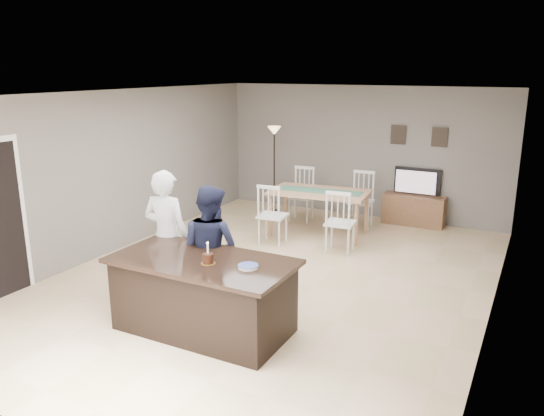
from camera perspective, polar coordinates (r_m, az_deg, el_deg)
The scene contains 13 objects.
floor at distance 7.98m, azimuth 0.14°, elevation -7.57°, with size 8.00×8.00×0.00m, color tan.
room_shell at distance 7.50m, azimuth 0.15°, elevation 4.36°, with size 8.00×8.00×8.00m.
kitchen_island at distance 6.38m, azimuth -7.38°, elevation -9.23°, with size 2.15×1.10×0.90m.
tv_console at distance 10.90m, azimuth 14.99°, elevation -0.22°, with size 1.20×0.40×0.60m, color brown.
television at distance 10.84m, azimuth 15.27°, elevation 2.74°, with size 0.91×0.12×0.53m, color black.
tv_screen_glow at distance 10.76m, azimuth 15.18°, elevation 2.70°, with size 0.78×0.78×0.00m, color orange.
picture_frames at distance 10.84m, azimuth 15.49°, elevation 7.49°, with size 1.10×0.02×0.38m.
woman at distance 7.18m, azimuth -11.26°, elevation -2.93°, with size 0.65×0.42×1.77m, color silver.
man at distance 6.80m, azimuth -6.62°, elevation -4.32°, with size 0.80×0.62×1.64m, color #171B33.
birthday_cake at distance 6.06m, azimuth -6.89°, elevation -5.39°, with size 0.17×0.17×0.26m.
plate_stack at distance 5.90m, azimuth -2.58°, elevation -6.31°, with size 0.23×0.23×0.04m.
dining_table at distance 9.85m, azimuth 5.09°, elevation 1.02°, with size 1.89×2.17×1.09m.
floor_lamp at distance 11.22m, azimuth 0.24°, elevation 6.66°, with size 0.28×0.28×1.86m.
Camera 1 is at (3.38, -6.55, 3.05)m, focal length 35.00 mm.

